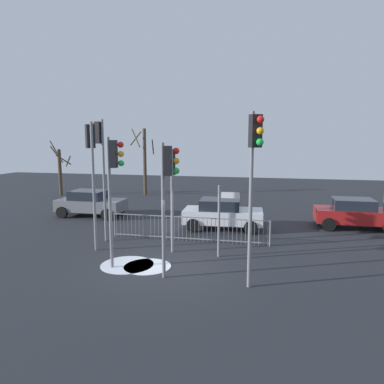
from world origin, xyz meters
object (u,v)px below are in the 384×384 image
Objects in this scene: traffic_light_rear_right at (171,177)px; car_red_near at (355,213)px; bare_tree_centre at (60,170)px; traffic_light_mid_left at (168,180)px; traffic_light_foreground_right at (254,161)px; bare_tree_left at (144,160)px; direction_sign_post at (221,217)px; traffic_light_foreground_left at (91,157)px; car_grey_trailing at (91,203)px; traffic_light_mid_right at (100,153)px; traffic_light_rear_left at (113,173)px; car_white_far at (222,213)px.

traffic_light_rear_right is 9.77m from car_red_near.
traffic_light_mid_left is at bearing -47.97° from bare_tree_centre.
traffic_light_foreground_right is 18.69m from bare_tree_left.
bare_tree_left is at bearing 118.27° from direction_sign_post.
traffic_light_foreground_left is 7.14m from car_grey_trailing.
traffic_light_foreground_left is 0.97× the size of traffic_light_mid_right.
direction_sign_post is 0.71× the size of car_red_near.
traffic_light_rear_left reaches higher than traffic_light_mid_left.
bare_tree_centre is (-13.78, 7.82, 1.25)m from car_white_far.
car_red_near is at bearing 10.21° from car_white_far.
bare_tree_centre is at bearing 103.47° from traffic_light_rear_right.
traffic_light_foreground_left is at bearing -151.35° from car_red_near.
traffic_light_foreground_right reaches higher than traffic_light_foreground_left.
car_white_far is 0.75× the size of bare_tree_left.
traffic_light_mid_left is 2.69m from traffic_light_foreground_right.
car_red_near and car_white_far have the same top height.
car_red_near is at bearing -29.79° from bare_tree_left.
bare_tree_left is (-7.41, 9.39, 2.02)m from car_white_far.
car_white_far is at bearing -51.74° from bare_tree_left.
traffic_light_rear_left is at bearing -111.19° from traffic_light_mid_left.
direction_sign_post is 18.68m from bare_tree_centre.
traffic_light_mid_left is 0.85× the size of traffic_light_foreground_left.
bare_tree_left is (-13.76, 7.88, 2.02)m from car_red_near.
car_red_near is at bearing 119.97° from traffic_light_rear_left.
bare_tree_left is (-4.60, 15.50, -0.46)m from traffic_light_rear_left.
car_white_far is at bearing -108.60° from traffic_light_foreground_right.
traffic_light_rear_right is 1.05× the size of car_red_near.
traffic_light_rear_right is at bearing -65.98° from bare_tree_left.
traffic_light_rear_right is at bearing 138.90° from traffic_light_rear_left.
traffic_light_foreground_right is (3.26, -2.93, 0.80)m from traffic_light_rear_right.
traffic_light_foreground_left is 1.29× the size of car_white_far.
traffic_light_mid_right is 5.82m from direction_sign_post.
traffic_light_rear_left is 4.68m from traffic_light_foreground_right.
traffic_light_rear_right is 1.49× the size of direction_sign_post.
traffic_light_rear_left is 1.04× the size of bare_tree_centre.
bare_tree_left is 6.61m from bare_tree_centre.
traffic_light_rear_left reaches higher than traffic_light_rear_right.
traffic_light_rear_right is 0.94× the size of bare_tree_centre.
traffic_light_mid_left is 0.96× the size of traffic_light_rear_left.
bare_tree_left is (0.33, 8.07, 2.02)m from car_grey_trailing.
car_white_far is at bearing -9.98° from car_grey_trailing.
direction_sign_post is 0.69× the size of car_white_far.
traffic_light_mid_left is 19.40m from bare_tree_centre.
traffic_light_mid_left is 17.27m from bare_tree_left.
car_red_near is 0.73× the size of bare_tree_left.
direction_sign_post is 0.63× the size of bare_tree_centre.
bare_tree_left is at bearing -93.69° from traffic_light_foreground_right.
bare_tree_centre is (-9.03, 10.97, -1.76)m from traffic_light_mid_right.
direction_sign_post is 8.21m from car_red_near.
traffic_light_rear_left reaches higher than car_white_far.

